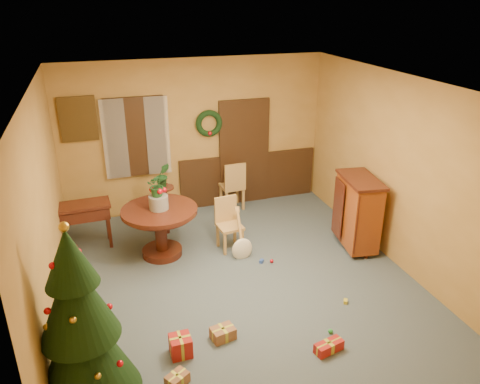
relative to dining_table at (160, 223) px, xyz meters
name	(u,v)px	position (x,y,z in m)	size (l,w,h in m)	color
room_envelope	(207,153)	(1.19, 1.62, 0.54)	(5.50, 5.50, 5.50)	#384752
dining_table	(160,223)	(0.00, 0.00, 0.00)	(1.20, 1.20, 0.83)	black
urn	(159,202)	(0.00, 0.00, 0.36)	(0.30, 0.30, 0.22)	slate
centerpiece_plant	(157,185)	(0.00, 0.00, 0.65)	(0.32, 0.28, 0.36)	#1E4C23
chair_near	(228,221)	(1.10, -0.08, -0.10)	(0.43, 0.43, 0.89)	#A47B41
chair_far	(233,184)	(1.62, 1.33, -0.05)	(0.45, 0.45, 0.98)	#A47B41
guitar	(242,236)	(1.21, -0.50, -0.18)	(0.34, 0.16, 0.79)	#F2E9C9
plant_stand	(165,204)	(0.19, 0.74, -0.03)	(0.34, 0.34, 0.88)	black
stand_plant	(163,175)	(0.19, 0.74, 0.52)	(0.24, 0.19, 0.44)	#19471E
christmas_tree	(80,327)	(-1.16, -2.83, 0.44)	(1.04, 1.04, 2.14)	#382111
writing_desk	(83,215)	(-1.17, 0.64, 0.02)	(0.91, 0.48, 0.79)	black
sideboard	(358,211)	(3.13, -0.71, 0.08)	(0.64, 1.03, 1.24)	#5E240A
gift_a	(223,333)	(0.40, -2.24, -0.50)	(0.32, 0.26, 0.15)	brown
gift_b	(181,346)	(-0.15, -2.36, -0.46)	(0.25, 0.25, 0.25)	#A41C15
gift_c	(177,379)	(-0.28, -2.80, -0.51)	(0.29, 0.27, 0.13)	brown
gift_d	(329,347)	(1.55, -2.84, -0.52)	(0.38, 0.23, 0.13)	#A41C15
toy_a	(262,261)	(1.46, -0.73, -0.55)	(0.08, 0.05, 0.05)	#2747AA
toy_b	(330,331)	(1.72, -2.56, -0.55)	(0.06, 0.06, 0.06)	green
toy_c	(345,301)	(2.21, -2.07, -0.55)	(0.08, 0.05, 0.05)	gold
toy_d	(272,261)	(1.61, -0.78, -0.55)	(0.06, 0.06, 0.06)	red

